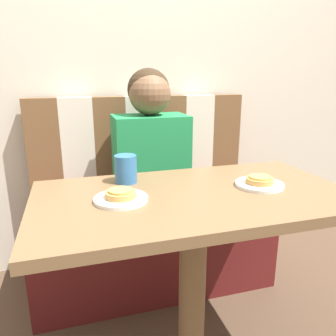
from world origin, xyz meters
The scene contains 10 objects.
wall_back centered at (0.00, 0.97, 1.30)m, with size 7.00×0.05×2.60m.
booth_seat centered at (0.00, 0.63, 0.23)m, with size 1.25×0.56×0.47m.
booth_backrest centered at (0.00, 0.88, 0.74)m, with size 1.25×0.08×0.55m.
dining_table centered at (0.00, 0.00, 0.64)m, with size 1.08×0.59×0.74m.
person centered at (0.00, 0.64, 0.81)m, with size 0.38×0.25×0.70m.
plate_left centered at (-0.25, 0.00, 0.75)m, with size 0.17×0.17×0.01m.
plate_right centered at (0.25, 0.00, 0.75)m, with size 0.17×0.17×0.01m.
pizza_left centered at (-0.25, 0.00, 0.77)m, with size 0.10×0.10×0.03m.
pizza_right centered at (0.25, 0.00, 0.77)m, with size 0.10×0.10×0.03m.
drinking_cup centered at (-0.20, 0.18, 0.79)m, with size 0.08×0.08×0.10m.
Camera 1 is at (-0.39, -0.98, 1.13)m, focal length 35.00 mm.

